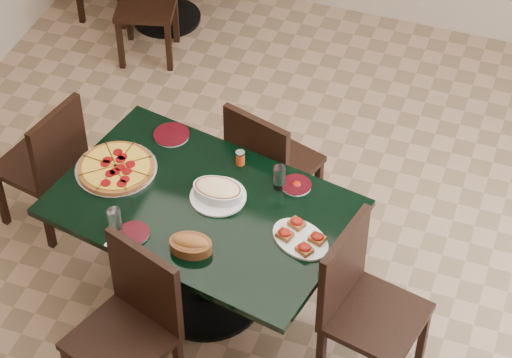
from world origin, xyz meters
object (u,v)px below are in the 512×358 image
(main_table, at_px, (203,229))
(chair_far, at_px, (267,162))
(lasagna_casserole, at_px, (218,191))
(chair_left, at_px, (48,160))
(bread_basket, at_px, (191,245))
(bruschetta_platter, at_px, (301,237))
(chair_right, at_px, (361,300))
(pepperoni_pizza, at_px, (116,168))
(chair_near, at_px, (132,320))

(main_table, xyz_separation_m, chair_far, (0.14, 0.66, -0.05))
(main_table, relative_size, lasagna_casserole, 5.64)
(chair_left, height_order, bread_basket, chair_left)
(chair_far, height_order, bruschetta_platter, chair_far)
(chair_right, relative_size, bruschetta_platter, 2.45)
(chair_left, height_order, pepperoni_pizza, chair_left)
(main_table, relative_size, pepperoni_pizza, 3.78)
(bruschetta_platter, bearing_deg, chair_right, 12.11)
(main_table, relative_size, chair_right, 1.73)
(chair_left, height_order, bruschetta_platter, chair_left)
(main_table, height_order, chair_far, chair_far)
(main_table, height_order, bread_basket, bread_basket)
(pepperoni_pizza, bearing_deg, lasagna_casserole, -0.74)
(chair_left, height_order, lasagna_casserole, chair_left)
(chair_right, xyz_separation_m, bread_basket, (-0.86, -0.14, 0.24))
(lasagna_casserole, height_order, bruschetta_platter, lasagna_casserole)
(chair_far, xyz_separation_m, lasagna_casserole, (-0.08, -0.58, 0.27))
(chair_right, relative_size, bread_basket, 4.13)
(main_table, distance_m, lasagna_casserole, 0.25)
(bread_basket, relative_size, bruschetta_platter, 0.59)
(chair_near, xyz_separation_m, lasagna_casserole, (0.17, 0.76, 0.25))
(chair_far, distance_m, lasagna_casserole, 0.64)
(pepperoni_pizza, bearing_deg, chair_far, 40.07)
(chair_far, bearing_deg, bread_basket, 102.70)
(main_table, xyz_separation_m, chair_left, (-1.08, 0.25, -0.06))
(chair_right, height_order, lasagna_casserole, chair_right)
(main_table, bearing_deg, chair_far, 89.08)
(chair_left, bearing_deg, chair_near, 58.27)
(bread_basket, bearing_deg, pepperoni_pizza, 138.17)
(chair_left, relative_size, bread_basket, 3.86)
(chair_right, xyz_separation_m, bruschetta_platter, (-0.36, 0.11, 0.22))
(chair_near, relative_size, chair_right, 0.99)
(chair_near, relative_size, bread_basket, 4.09)
(bread_basket, bearing_deg, lasagna_casserole, 82.87)
(chair_far, bearing_deg, pepperoni_pizza, 56.83)
(chair_near, distance_m, lasagna_casserole, 0.82)
(chair_left, bearing_deg, chair_right, 89.93)
(main_table, bearing_deg, chair_left, 177.57)
(main_table, xyz_separation_m, bread_basket, (0.07, -0.31, 0.22))
(pepperoni_pizza, bearing_deg, chair_near, -60.68)
(chair_left, distance_m, lasagna_casserole, 1.19)
(chair_far, bearing_deg, main_table, 95.14)
(chair_right, height_order, bread_basket, chair_right)
(chair_far, relative_size, chair_near, 0.96)
(pepperoni_pizza, relative_size, lasagna_casserole, 1.49)
(chair_near, height_order, bread_basket, chair_near)
(chair_left, distance_m, bread_basket, 1.31)
(chair_right, height_order, chair_left, chair_right)
(main_table, relative_size, bruschetta_platter, 4.24)
(main_table, distance_m, bread_basket, 0.39)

